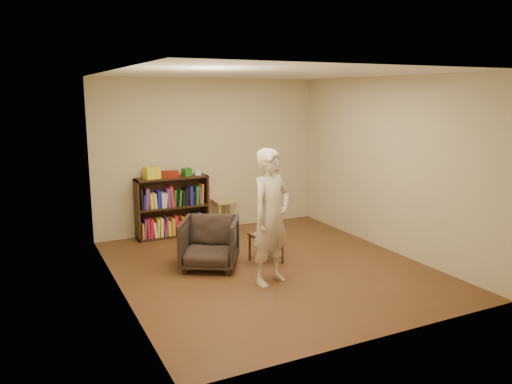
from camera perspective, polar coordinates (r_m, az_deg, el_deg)
name	(u,v)px	position (r m, az deg, el deg)	size (l,w,h in m)	color
floor	(270,267)	(6.93, 1.59, -8.60)	(4.50, 4.50, 0.00)	#4D3418
ceiling	(271,73)	(6.53, 1.72, 13.40)	(4.50, 4.50, 0.00)	white
wall_back	(210,155)	(8.64, -5.31, 4.20)	(4.00, 4.00, 0.00)	#C1B792
wall_left	(117,186)	(5.96, -15.64, 0.64)	(4.50, 4.50, 0.00)	#C1B792
wall_right	(389,165)	(7.73, 14.91, 3.03)	(4.50, 4.50, 0.00)	#C1B792
bookshelf	(172,210)	(8.42, -9.54, -2.06)	(1.20, 0.30, 1.00)	black
box_yellow	(152,173)	(8.18, -11.82, 2.17)	(0.24, 0.17, 0.19)	yellow
red_cloth	(169,174)	(8.29, -9.86, 2.02)	(0.29, 0.21, 0.10)	maroon
box_green	(187,172)	(8.38, -7.92, 2.28)	(0.13, 0.13, 0.13)	#206D1D
box_white	(198,173)	(8.44, -6.67, 2.21)	(0.10, 0.10, 0.08)	silver
stool	(224,206)	(8.65, -3.64, -1.59)	(0.37, 0.37, 0.54)	tan
armchair	(210,243)	(6.85, -5.33, -5.85)	(0.74, 0.76, 0.69)	black
side_table	(266,239)	(7.05, 1.15, -5.38)	(0.40, 0.40, 0.41)	black
laptop	(267,229)	(7.07, 1.27, -4.29)	(0.44, 0.44, 0.23)	#AEAFB3
person	(271,217)	(6.16, 1.73, -2.88)	(0.62, 0.41, 1.70)	beige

